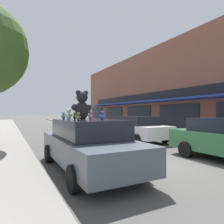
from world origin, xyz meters
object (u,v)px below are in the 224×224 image
teddy_bear_green (75,116)px  teddy_bear_teal (64,116)px  teddy_bear_giant (82,105)px  plush_art_car (88,144)px  teddy_bear_pink (90,115)px  teddy_bear_brown (78,117)px  teddy_bear_white (85,115)px  teddy_bear_cream (69,114)px  parked_car_far_center (137,128)px  teddy_bear_orange (91,116)px  teddy_bear_blue (102,115)px

teddy_bear_green → teddy_bear_teal: (-0.28, 0.27, 0.00)m
teddy_bear_giant → teddy_bear_green: bearing=-62.8°
plush_art_car → teddy_bear_pink: teddy_bear_pink is taller
teddy_bear_green → teddy_bear_brown: bearing=33.8°
teddy_bear_white → teddy_bear_brown: bearing=59.5°
teddy_bear_cream → teddy_bear_giant: bearing=166.7°
teddy_bear_teal → parked_car_far_center: 6.58m
teddy_bear_teal → teddy_bear_orange: teddy_bear_teal is taller
teddy_bear_blue → parked_car_far_center: size_ratio=0.06×
teddy_bear_white → teddy_bear_blue: teddy_bear_white is taller
teddy_bear_cream → teddy_bear_green: teddy_bear_cream is taller
teddy_bear_white → teddy_bear_blue: size_ratio=1.15×
teddy_bear_teal → teddy_bear_brown: size_ratio=1.09×
teddy_bear_giant → teddy_bear_white: 0.70m
teddy_bear_giant → teddy_bear_teal: teddy_bear_giant is taller
plush_art_car → teddy_bear_cream: size_ratio=13.81×
teddy_bear_green → parked_car_far_center: bearing=172.0°
teddy_bear_cream → teddy_bear_white: 0.70m
teddy_bear_white → teddy_bear_giant: bearing=59.5°
teddy_bear_green → teddy_bear_white: bearing=168.8°
teddy_bear_white → teddy_bear_orange: bearing=-138.9°
teddy_bear_brown → teddy_bear_cream: bearing=-87.8°
teddy_bear_cream → teddy_bear_blue: (0.85, -0.67, -0.04)m
teddy_bear_cream → teddy_bear_white: size_ratio=1.11×
plush_art_car → teddy_bear_green: size_ratio=20.34×
teddy_bear_white → parked_car_far_center: teddy_bear_white is taller
teddy_bear_pink → parked_car_far_center: bearing=179.8°
plush_art_car → teddy_bear_pink: 0.91m
teddy_bear_cream → parked_car_far_center: 6.66m
plush_art_car → teddy_bear_blue: 0.96m
teddy_bear_brown → parked_car_far_center: size_ratio=0.05×
teddy_bear_blue → parked_car_far_center: (4.46, 4.59, -0.86)m
plush_art_car → teddy_bear_cream: (-0.47, 0.47, 0.89)m
teddy_bear_giant → teddy_bear_orange: teddy_bear_giant is taller
teddy_bear_giant → teddy_bear_green: teddy_bear_giant is taller
teddy_bear_pink → teddy_bear_blue: 0.47m
teddy_bear_giant → teddy_bear_brown: 0.77m
plush_art_car → teddy_bear_cream: bearing=134.8°
teddy_bear_cream → teddy_bear_teal: (-0.10, 0.27, -0.05)m
teddy_bear_white → parked_car_far_center: 5.98m
teddy_bear_green → teddy_bear_giant: bearing=75.5°
teddy_bear_cream → parked_car_far_center: teddy_bear_cream is taller
teddy_bear_giant → teddy_bear_orange: bearing=-129.3°
plush_art_car → teddy_bear_green: 1.00m
teddy_bear_pink → teddy_bear_blue: bearing=76.4°
teddy_bear_green → teddy_bear_pink: teddy_bear_pink is taller
teddy_bear_white → plush_art_car: bearing=74.8°
teddy_bear_teal → teddy_bear_pink: teddy_bear_pink is taller
teddy_bear_orange → parked_car_far_center: bearing=169.8°
parked_car_far_center → teddy_bear_teal: bearing=-145.9°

